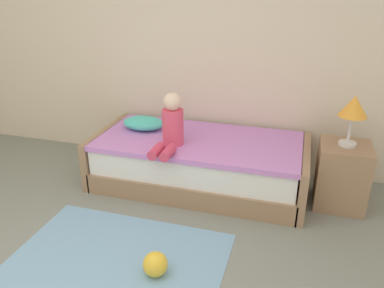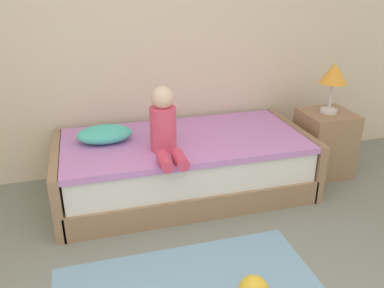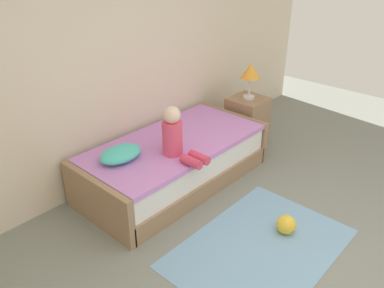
# 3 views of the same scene
# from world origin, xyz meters

# --- Properties ---
(wall_rear) EXTENTS (7.20, 0.10, 2.90)m
(wall_rear) POSITION_xyz_m (0.00, 2.60, 1.45)
(wall_rear) COLOR beige
(wall_rear) RESTS_ON ground
(bed) EXTENTS (2.11, 1.00, 0.50)m
(bed) POSITION_xyz_m (0.39, 2.00, 0.25)
(bed) COLOR #997556
(bed) RESTS_ON ground
(nightstand) EXTENTS (0.44, 0.44, 0.60)m
(nightstand) POSITION_xyz_m (1.74, 2.00, 0.30)
(nightstand) COLOR #997556
(nightstand) RESTS_ON ground
(table_lamp) EXTENTS (0.24, 0.24, 0.45)m
(table_lamp) POSITION_xyz_m (1.74, 2.00, 0.94)
(table_lamp) COLOR silver
(table_lamp) RESTS_ON nightstand
(child_figure) EXTENTS (0.20, 0.51, 0.50)m
(child_figure) POSITION_xyz_m (0.18, 1.77, 0.70)
(child_figure) COLOR #E04C6B
(child_figure) RESTS_ON bed
(pillow) EXTENTS (0.44, 0.30, 0.13)m
(pillow) POSITION_xyz_m (-0.25, 2.10, 0.56)
(pillow) COLOR #4CCCBC
(pillow) RESTS_ON bed
(toy_ball) EXTENTS (0.18, 0.18, 0.18)m
(toy_ball) POSITION_xyz_m (0.44, 0.64, 0.09)
(toy_ball) COLOR yellow
(toy_ball) RESTS_ON ground
(area_rug) EXTENTS (1.60, 1.10, 0.01)m
(area_rug) POSITION_xyz_m (0.11, 0.70, 0.00)
(area_rug) COLOR #7AA8CC
(area_rug) RESTS_ON ground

